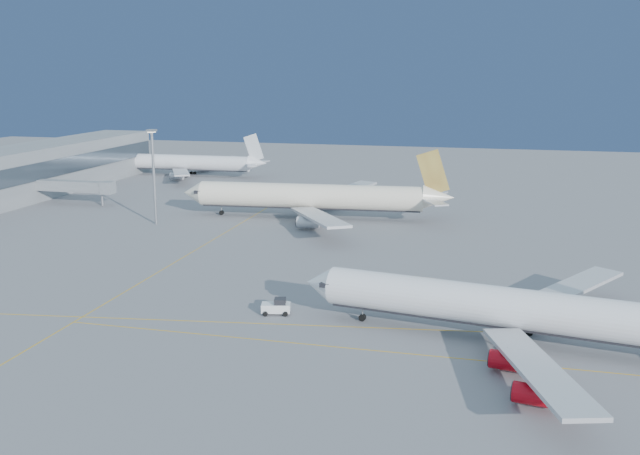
% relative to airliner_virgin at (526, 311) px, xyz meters
% --- Properties ---
extents(ground, '(500.00, 500.00, 0.00)m').
position_rel_airliner_virgin_xyz_m(ground, '(-26.09, 6.81, -4.93)').
color(ground, slate).
rests_on(ground, ground).
extents(terminal, '(18.40, 110.00, 15.00)m').
position_rel_airliner_virgin_xyz_m(terminal, '(-141.02, 91.81, 2.58)').
color(terminal, gray).
rests_on(terminal, ground).
extents(jet_bridge, '(23.60, 3.60, 6.90)m').
position_rel_airliner_virgin_xyz_m(jet_bridge, '(-119.19, 78.81, 0.24)').
color(jet_bridge, gray).
rests_on(jet_bridge, ground).
extents(taxiway_lines, '(118.86, 140.00, 0.02)m').
position_rel_airliner_virgin_xyz_m(taxiway_lines, '(-40.80, 13.16, -4.92)').
color(taxiway_lines, '#D09A0B').
rests_on(taxiway_lines, ground).
extents(airliner_virgin, '(66.15, 58.80, 16.37)m').
position_rel_airliner_virgin_xyz_m(airliner_virgin, '(0.00, 0.00, 0.00)').
color(airliner_virgin, white).
rests_on(airliner_virgin, ground).
extents(airliner_etihad, '(70.58, 65.00, 18.41)m').
position_rel_airliner_virgin_xyz_m(airliner_etihad, '(-49.56, 76.72, 0.67)').
color(airliner_etihad, silver).
rests_on(airliner_etihad, ground).
extents(airliner_third, '(58.54, 54.11, 15.74)m').
position_rel_airliner_virgin_xyz_m(airliner_third, '(-112.12, 138.10, -0.17)').
color(airliner_third, white).
rests_on(airliner_third, ground).
extents(pushback_tug, '(4.87, 3.55, 2.52)m').
position_rel_airliner_virgin_xyz_m(pushback_tug, '(-37.27, 3.90, -3.77)').
color(pushback_tug, white).
rests_on(pushback_tug, ground).
extents(light_mast, '(2.02, 2.02, 23.32)m').
position_rel_airliner_virgin_xyz_m(light_mast, '(-86.23, 60.21, 8.83)').
color(light_mast, gray).
rests_on(light_mast, ground).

